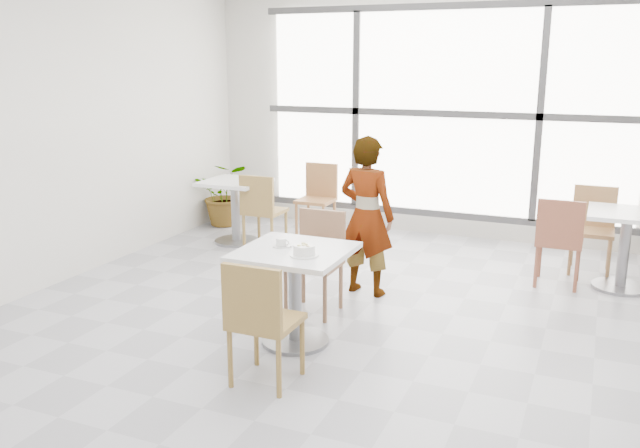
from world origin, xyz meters
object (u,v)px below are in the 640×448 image
at_px(main_table, 295,278).
at_px(oatmeal_bowl, 304,250).
at_px(bg_table_right, 625,239).
at_px(bg_table_left, 235,202).
at_px(plant_left, 226,194).
at_px(bg_chair_left_near, 261,207).
at_px(bg_chair_left_far, 318,194).
at_px(chair_far, 317,254).
at_px(person, 367,216).
at_px(bg_chair_right_near, 559,237).
at_px(coffee_cup, 282,243).
at_px(bg_chair_right_far, 593,223).
at_px(chair_near, 260,316).

xyz_separation_m(main_table, oatmeal_bowl, (0.14, -0.12, 0.27)).
bearing_deg(main_table, bg_table_right, 45.40).
distance_m(main_table, bg_table_left, 3.01).
distance_m(oatmeal_bowl, plant_left, 4.11).
xyz_separation_m(bg_chair_left_near, bg_chair_left_far, (0.30, 0.94, 0.00)).
bearing_deg(bg_table_right, bg_chair_left_far, 167.36).
xyz_separation_m(bg_table_left, bg_chair_left_near, (0.43, -0.14, 0.01)).
relative_size(bg_table_left, bg_table_right, 1.00).
distance_m(chair_far, person, 0.66).
bearing_deg(bg_chair_right_near, bg_table_right, -160.85).
relative_size(chair_far, coffee_cup, 5.47).
bearing_deg(coffee_cup, person, 79.22).
distance_m(bg_chair_left_far, bg_chair_right_near, 3.07).
height_order(bg_chair_left_far, bg_chair_right_near, same).
xyz_separation_m(oatmeal_bowl, bg_chair_left_near, (-1.60, 2.32, -0.29)).
height_order(bg_table_right, bg_chair_right_far, bg_chair_right_far).
distance_m(main_table, bg_chair_right_near, 2.78).
bearing_deg(coffee_cup, bg_chair_right_far, 52.74).
relative_size(main_table, person, 0.54).
bearing_deg(chair_near, person, -90.84).
xyz_separation_m(bg_chair_left_near, plant_left, (-0.98, 0.85, -0.08)).
relative_size(oatmeal_bowl, person, 0.14).
xyz_separation_m(main_table, bg_chair_right_far, (2.03, 2.85, -0.02)).
xyz_separation_m(bg_table_left, bg_table_right, (4.21, 0.01, 0.00)).
relative_size(main_table, bg_chair_right_far, 0.92).
xyz_separation_m(oatmeal_bowl, bg_table_right, (2.19, 2.48, -0.31)).
bearing_deg(bg_chair_right_near, coffee_cup, 48.77).
relative_size(bg_chair_left_near, plant_left, 1.04).
bearing_deg(bg_chair_left_near, person, 149.97).
bearing_deg(main_table, bg_chair_right_near, 50.95).
xyz_separation_m(chair_near, person, (0.03, 2.01, 0.24)).
height_order(coffee_cup, bg_chair_left_far, bg_chair_left_far).
relative_size(bg_table_right, bg_chair_right_far, 0.86).
relative_size(chair_far, bg_chair_left_near, 1.00).
xyz_separation_m(main_table, bg_chair_right_near, (1.75, 2.16, -0.02)).
bearing_deg(chair_far, bg_chair_left_far, 113.20).
distance_m(person, bg_table_right, 2.46).
relative_size(bg_chair_left_near, bg_chair_left_far, 1.00).
bearing_deg(bg_table_left, coffee_cup, -52.69).
relative_size(bg_chair_left_far, bg_chair_right_far, 1.00).
bearing_deg(bg_chair_left_far, bg_table_left, -132.47).
bearing_deg(bg_table_left, plant_left, 127.97).
bearing_deg(bg_table_right, main_table, -134.60).
bearing_deg(plant_left, person, -34.59).
relative_size(oatmeal_bowl, bg_table_left, 0.28).
bearing_deg(bg_chair_right_far, person, -140.70).
bearing_deg(bg_chair_right_far, main_table, -125.46).
bearing_deg(chair_far, person, 66.53).
bearing_deg(chair_near, coffee_cup, -74.23).
bearing_deg(plant_left, bg_chair_left_near, -41.03).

